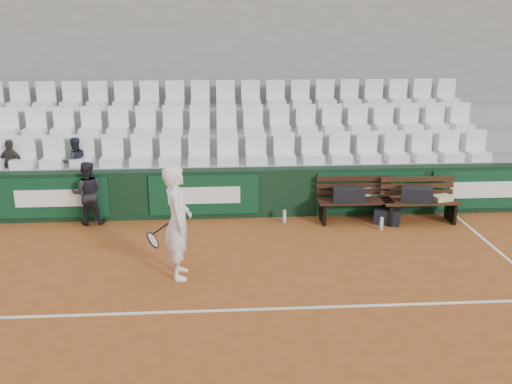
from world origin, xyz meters
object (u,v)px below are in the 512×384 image
at_px(bench_left, 355,211).
at_px(tennis_player, 178,222).
at_px(water_bottle_far, 381,224).
at_px(spectator_b, 9,143).
at_px(sports_bag_ground, 387,216).
at_px(water_bottle_near, 284,216).
at_px(sports_bag_right, 417,195).
at_px(ball_kid, 88,193).
at_px(bench_right, 419,211).
at_px(sports_bag_left, 349,195).
at_px(spectator_c, 73,141).

relative_size(bench_left, tennis_player, 0.82).
relative_size(water_bottle_far, spectator_b, 0.25).
relative_size(sports_bag_ground, water_bottle_near, 1.91).
distance_m(sports_bag_right, ball_kid, 6.51).
relative_size(water_bottle_near, water_bottle_far, 1.03).
height_order(bench_left, sports_bag_right, sports_bag_right).
relative_size(bench_right, water_bottle_far, 6.01).
bearing_deg(sports_bag_left, tennis_player, -144.75).
bearing_deg(sports_bag_left, bench_left, 18.05).
bearing_deg(water_bottle_far, tennis_player, -154.30).
bearing_deg(water_bottle_far, bench_left, 129.64).
xyz_separation_m(spectator_b, spectator_c, (1.29, 0.00, 0.02)).
xyz_separation_m(bench_right, sports_bag_left, (-1.44, 0.07, 0.36)).
relative_size(water_bottle_far, ball_kid, 0.20).
relative_size(sports_bag_left, water_bottle_far, 2.47).
xyz_separation_m(sports_bag_left, sports_bag_ground, (0.78, -0.12, -0.43)).
bearing_deg(ball_kid, tennis_player, 121.69).
bearing_deg(bench_right, spectator_b, 172.30).
height_order(bench_left, water_bottle_far, bench_left).
relative_size(bench_left, ball_kid, 1.18).
height_order(ball_kid, spectator_b, spectator_b).
relative_size(sports_bag_right, water_bottle_near, 2.35).
height_order(bench_right, water_bottle_near, bench_right).
bearing_deg(sports_bag_right, tennis_player, -154.63).
bearing_deg(spectator_c, ball_kid, 91.21).
distance_m(water_bottle_near, tennis_player, 3.16).
height_order(tennis_player, spectator_b, spectator_b).
xyz_separation_m(sports_bag_left, tennis_player, (-3.21, -2.27, 0.33)).
height_order(water_bottle_far, tennis_player, tennis_player).
height_order(water_bottle_near, ball_kid, ball_kid).
bearing_deg(bench_left, sports_bag_left, -161.95).
distance_m(sports_bag_left, water_bottle_far, 0.86).
height_order(ball_kid, spectator_c, spectator_c).
height_order(sports_bag_ground, water_bottle_near, sports_bag_ground).
bearing_deg(sports_bag_left, sports_bag_right, -4.72).
distance_m(sports_bag_ground, spectator_c, 6.56).
bearing_deg(ball_kid, spectator_c, -69.80).
height_order(bench_right, tennis_player, tennis_player).
xyz_separation_m(bench_left, sports_bag_ground, (0.63, -0.17, -0.08)).
bearing_deg(water_bottle_near, ball_kid, 177.26).
bearing_deg(sports_bag_right, sports_bag_ground, -178.87).
distance_m(bench_right, spectator_c, 7.17).
bearing_deg(sports_bag_right, water_bottle_far, -156.28).
height_order(spectator_b, spectator_c, spectator_c).
relative_size(tennis_player, ball_kid, 1.43).
bearing_deg(bench_right, water_bottle_far, -156.33).
relative_size(sports_bag_ground, spectator_c, 0.47).
bearing_deg(spectator_c, sports_bag_left, 144.64).
bearing_deg(bench_right, ball_kid, 177.02).
bearing_deg(water_bottle_far, sports_bag_right, 23.72).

